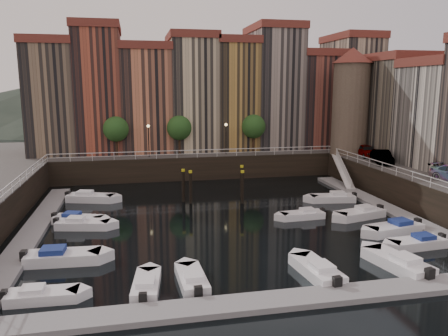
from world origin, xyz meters
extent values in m
plane|color=black|center=(0.00, 0.00, 0.00)|extent=(200.00, 200.00, 0.00)
cube|color=black|center=(0.00, 26.00, 1.50)|extent=(80.00, 20.00, 3.00)
cube|color=gray|center=(-16.20, -1.00, 0.17)|extent=(2.00, 28.00, 0.35)
cube|color=gray|center=(16.20, -1.00, 0.17)|extent=(2.00, 28.00, 0.35)
cube|color=gray|center=(0.00, -17.00, 0.17)|extent=(30.00, 2.00, 0.35)
cone|color=#2D382D|center=(-30.00, 110.00, 7.00)|extent=(80.00, 80.00, 14.00)
cone|color=#2D382D|center=(5.00, 110.00, 9.00)|extent=(100.00, 100.00, 18.00)
cone|color=#2D382D|center=(40.00, 110.00, 6.00)|extent=(70.00, 70.00, 12.00)
cube|color=#7B664E|center=(-18.00, 23.50, 10.00)|extent=(6.00, 10.00, 14.00)
cube|color=brown|center=(-18.00, 23.50, 17.50)|extent=(6.30, 10.30, 1.00)
cube|color=#A44A33|center=(-12.10, 23.50, 11.00)|extent=(5.80, 10.00, 16.00)
cube|color=brown|center=(-12.10, 23.50, 19.50)|extent=(6.10, 10.30, 1.00)
cube|color=#D17B55|center=(-5.95, 23.50, 9.75)|extent=(6.50, 10.00, 13.50)
cube|color=brown|center=(-5.95, 23.50, 17.00)|extent=(6.80, 10.30, 1.00)
cube|color=beige|center=(0.40, 23.50, 10.50)|extent=(6.20, 10.00, 15.00)
cube|color=brown|center=(0.40, 23.50, 18.50)|extent=(6.50, 10.30, 1.00)
cube|color=#B58A42|center=(6.30, 23.50, 10.25)|extent=(5.60, 10.00, 14.50)
cube|color=brown|center=(6.30, 23.50, 18.00)|extent=(5.90, 10.30, 1.00)
cube|color=gray|center=(12.30, 23.50, 11.25)|extent=(6.40, 10.00, 16.50)
cube|color=brown|center=(12.30, 23.50, 20.00)|extent=(6.70, 10.30, 1.00)
cube|color=brown|center=(18.50, 23.50, 9.50)|extent=(6.00, 10.00, 13.00)
cube|color=brown|center=(18.50, 23.50, 16.50)|extent=(6.30, 10.30, 1.00)
cube|color=tan|center=(24.45, 23.50, 10.75)|extent=(5.90, 10.00, 15.50)
cube|color=brown|center=(24.45, 23.50, 19.00)|extent=(6.20, 10.30, 1.00)
cube|color=#6F6654|center=(26.50, 12.00, 9.00)|extent=(9.00, 8.00, 12.00)
cube|color=brown|center=(26.50, 12.00, 15.50)|extent=(9.30, 8.30, 1.00)
cylinder|color=#6B5B4C|center=(20.00, 14.50, 9.00)|extent=(4.60, 4.60, 12.00)
cone|color=brown|center=(20.00, 14.50, 15.80)|extent=(5.20, 5.20, 2.00)
cylinder|color=black|center=(-10.00, 18.20, 4.20)|extent=(0.30, 0.30, 2.40)
sphere|color=#1E4719|center=(-10.00, 18.20, 6.60)|extent=(3.20, 3.20, 3.20)
cylinder|color=black|center=(-2.00, 18.20, 4.20)|extent=(0.30, 0.30, 2.40)
sphere|color=#1E4719|center=(-2.00, 18.20, 6.60)|extent=(3.20, 3.20, 3.20)
cylinder|color=black|center=(8.00, 18.20, 4.20)|extent=(0.30, 0.30, 2.40)
sphere|color=#1E4719|center=(8.00, 18.20, 6.60)|extent=(3.20, 3.20, 3.20)
cylinder|color=black|center=(-6.00, 17.20, 5.00)|extent=(0.12, 0.12, 4.00)
sphere|color=#FFD88C|center=(-6.00, 17.20, 7.00)|extent=(0.36, 0.36, 0.36)
cylinder|color=black|center=(4.00, 17.20, 5.00)|extent=(0.12, 0.12, 4.00)
sphere|color=#FFD88C|center=(4.00, 17.20, 7.00)|extent=(0.36, 0.36, 0.36)
cube|color=white|center=(0.00, 16.00, 3.95)|extent=(36.00, 0.08, 0.08)
cube|color=white|center=(0.00, 16.00, 3.50)|extent=(36.00, 0.06, 0.06)
cube|color=white|center=(18.00, -1.00, 3.95)|extent=(0.08, 34.00, 0.08)
cube|color=white|center=(18.00, -1.00, 3.50)|extent=(0.06, 34.00, 0.06)
cube|color=white|center=(-18.00, -1.00, 3.95)|extent=(0.08, 34.00, 0.08)
cube|color=white|center=(-18.00, -1.00, 3.50)|extent=(0.06, 34.00, 0.06)
cube|color=white|center=(17.10, 10.00, 1.75)|extent=(2.78, 8.26, 2.81)
cube|color=white|center=(17.10, 10.00, 2.25)|extent=(1.93, 8.32, 3.65)
cylinder|color=black|center=(-2.28, 5.02, 1.50)|extent=(0.32, 0.32, 3.60)
cylinder|color=gold|center=(-2.28, 5.02, 3.35)|extent=(0.36, 0.36, 0.25)
cylinder|color=black|center=(-2.92, 5.89, 1.50)|extent=(0.32, 0.32, 3.60)
cylinder|color=gold|center=(-2.92, 5.89, 3.35)|extent=(0.36, 0.36, 0.25)
cylinder|color=black|center=(2.94, 3.97, 1.50)|extent=(0.32, 0.32, 3.60)
cylinder|color=gold|center=(2.94, 3.97, 3.35)|extent=(0.36, 0.36, 0.25)
cylinder|color=black|center=(3.58, 6.85, 1.50)|extent=(0.32, 0.32, 3.60)
cylinder|color=gold|center=(3.58, 6.85, 3.35)|extent=(0.36, 0.36, 0.25)
cube|color=white|center=(-13.10, -14.00, 0.27)|extent=(3.95, 1.65, 0.66)
cube|color=white|center=(-13.63, -13.98, 0.66)|extent=(1.28, 1.11, 0.44)
cube|color=black|center=(-15.13, -13.92, 0.49)|extent=(0.33, 0.45, 0.62)
cube|color=white|center=(-12.78, -8.52, 0.34)|extent=(5.03, 2.17, 0.84)
cube|color=navy|center=(-13.45, -8.49, 0.84)|extent=(1.64, 1.43, 0.56)
cube|color=black|center=(-15.35, -8.38, 0.62)|extent=(0.42, 0.58, 0.78)
cube|color=white|center=(-12.27, -1.11, 0.30)|extent=(4.67, 2.60, 0.75)
cube|color=white|center=(-12.86, -0.98, 0.75)|extent=(1.63, 1.47, 0.50)
cube|color=black|center=(-14.52, -0.62, 0.55)|extent=(0.45, 0.56, 0.70)
cube|color=white|center=(-12.85, 0.43, 0.29)|extent=(4.59, 2.94, 0.73)
cube|color=navy|center=(-13.40, 0.61, 0.73)|extent=(1.66, 1.54, 0.49)
cube|color=black|center=(-14.97, 1.14, 0.54)|extent=(0.48, 0.57, 0.68)
cube|color=white|center=(-12.45, 7.98, 0.33)|extent=(5.18, 3.20, 0.83)
cube|color=white|center=(-13.08, 8.17, 0.83)|extent=(1.86, 1.71, 0.55)
cube|color=black|center=(-14.87, 8.71, 0.61)|extent=(0.53, 0.64, 0.77)
cube|color=white|center=(12.73, -10.84, 0.29)|extent=(4.43, 1.98, 0.74)
cube|color=navy|center=(13.32, -10.80, 0.74)|extent=(1.46, 1.27, 0.49)
cube|color=black|center=(14.99, -10.68, 0.54)|extent=(0.38, 0.51, 0.69)
cube|color=white|center=(12.91, -7.59, 0.33)|extent=(5.07, 2.67, 0.82)
cube|color=navy|center=(13.56, -7.47, 0.82)|extent=(1.74, 1.56, 0.55)
cube|color=black|center=(15.40, -7.15, 0.60)|extent=(0.47, 0.61, 0.77)
cube|color=white|center=(12.31, -3.12, 0.32)|extent=(5.00, 2.91, 0.80)
cube|color=white|center=(12.93, -2.97, 0.80)|extent=(1.76, 1.61, 0.53)
cube|color=black|center=(14.69, -2.52, 0.59)|extent=(0.49, 0.61, 0.75)
cube|color=white|center=(12.39, 2.83, 0.31)|extent=(4.72, 2.29, 0.77)
cube|color=white|center=(13.01, 2.75, 0.77)|extent=(1.59, 1.41, 0.52)
cube|color=black|center=(14.75, 2.54, 0.57)|extent=(0.42, 0.56, 0.72)
cube|color=white|center=(-7.34, -13.76, 0.27)|extent=(1.98, 4.08, 0.67)
cube|color=white|center=(-7.40, -14.29, 0.67)|extent=(1.21, 1.37, 0.45)
cube|color=black|center=(-7.58, -15.80, 0.49)|extent=(0.48, 0.36, 0.62)
cube|color=white|center=(-4.61, -13.55, 0.28)|extent=(1.76, 4.15, 0.69)
cube|color=white|center=(-4.58, -14.11, 0.69)|extent=(1.17, 1.35, 0.46)
cube|color=black|center=(-4.51, -15.68, 0.51)|extent=(0.48, 0.35, 0.65)
cube|color=white|center=(3.39, -13.91, 0.31)|extent=(2.25, 4.73, 0.78)
cube|color=white|center=(3.45, -14.53, 0.78)|extent=(1.40, 1.58, 0.52)
cube|color=black|center=(3.65, -16.28, 0.57)|extent=(0.56, 0.42, 0.73)
cube|color=white|center=(9.10, -13.95, 0.34)|extent=(2.89, 5.23, 0.84)
cube|color=white|center=(9.24, -14.60, 0.84)|extent=(1.65, 1.82, 0.56)
cube|color=black|center=(9.64, -16.47, 0.62)|extent=(0.63, 0.50, 0.79)
imported|color=gray|center=(21.03, 11.66, 3.78)|extent=(2.42, 4.77, 1.56)
imported|color=gray|center=(20.17, 6.57, 3.78)|extent=(2.98, 5.04, 1.57)
cube|color=white|center=(7.05, -2.18, 0.27)|extent=(4.04, 1.75, 0.68)
cube|color=white|center=(7.59, -2.15, 0.68)|extent=(1.32, 1.15, 0.45)
cube|color=black|center=(9.12, -2.07, 0.50)|extent=(0.34, 0.47, 0.63)
camera|label=1|loc=(-7.69, -38.40, 11.91)|focal=35.00mm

